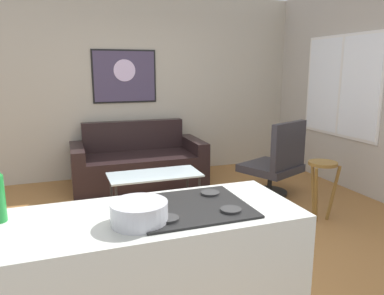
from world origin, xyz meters
TOP-DOWN VIEW (x-y plane):
  - ground at (0.00, 0.00)m, footprint 6.40×6.40m
  - back_wall at (0.00, 2.42)m, footprint 6.40×0.05m
  - right_wall at (2.62, 0.30)m, footprint 0.05×6.40m
  - couch at (-0.13, 1.90)m, footprint 1.90×0.93m
  - coffee_table at (-0.16, 0.81)m, footprint 1.10×0.52m
  - armchair at (1.47, 0.71)m, footprint 0.88×0.87m
  - bar_stool at (1.50, -0.15)m, footprint 0.36×0.35m
  - mixing_bowl at (-0.85, -1.69)m, footprint 0.28×0.28m
  - wall_painting at (-0.20, 2.38)m, footprint 0.97×0.03m
  - window at (2.59, 0.90)m, footprint 0.03×1.47m

SIDE VIEW (x-z plane):
  - ground at x=0.00m, z-range -0.04..0.00m
  - couch at x=-0.13m, z-range -0.15..0.73m
  - coffee_table at x=-0.16m, z-range 0.18..0.61m
  - armchair at x=1.47m, z-range -0.05..0.96m
  - bar_stool at x=1.50m, z-range 0.18..0.84m
  - mixing_bowl at x=-0.85m, z-range 0.93..1.04m
  - back_wall at x=0.00m, z-range 0.00..2.80m
  - right_wall at x=2.62m, z-range 0.00..2.80m
  - window at x=2.59m, z-range 0.71..2.13m
  - wall_painting at x=-0.20m, z-range 1.15..1.95m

